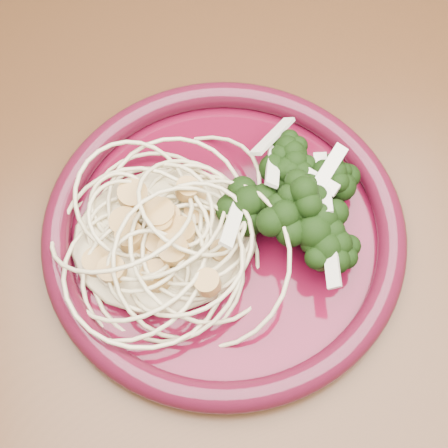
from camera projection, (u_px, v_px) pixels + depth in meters
dining_table at (171, 282)px, 0.62m from camera, size 1.20×0.80×0.75m
dinner_plate at (224, 229)px, 0.52m from camera, size 0.31×0.31×0.03m
spaghetti_pile at (164, 232)px, 0.51m from camera, size 0.16×0.14×0.03m
scallop_cluster at (160, 209)px, 0.47m from camera, size 0.13×0.13×0.04m
broccoli_pile at (297, 205)px, 0.51m from camera, size 0.10×0.15×0.05m
onion_garnish at (302, 184)px, 0.48m from camera, size 0.07×0.10×0.06m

